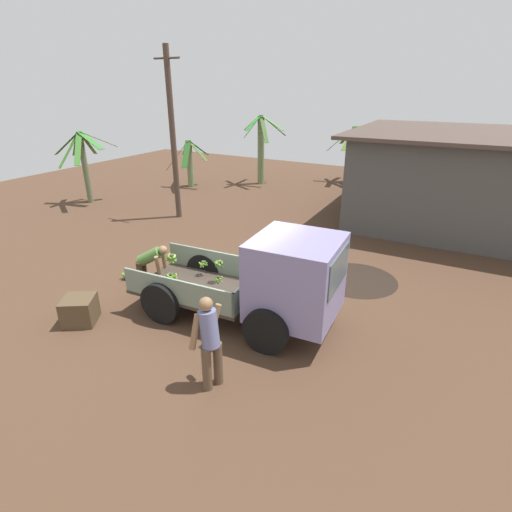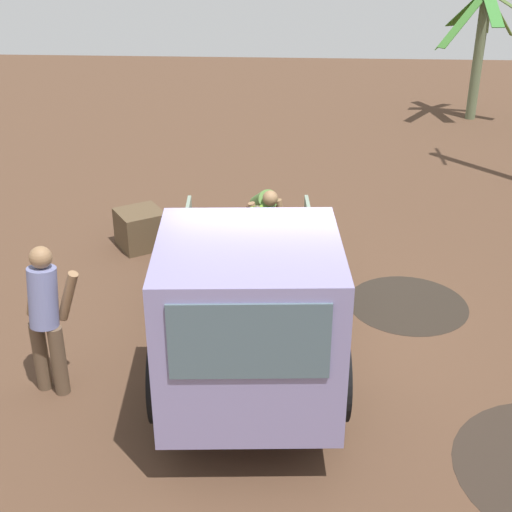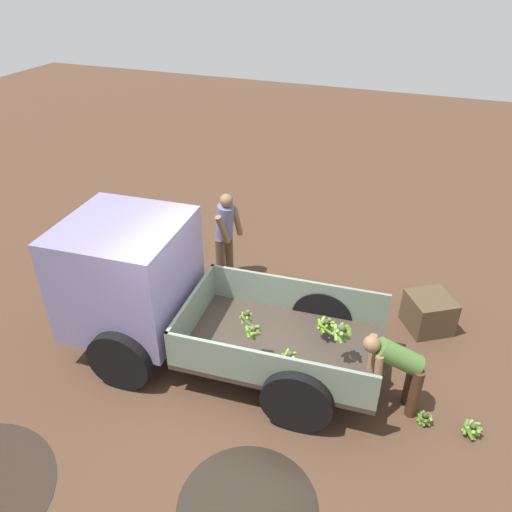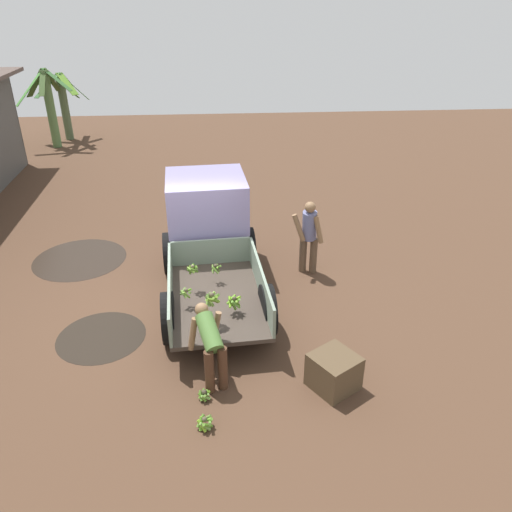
{
  "view_description": "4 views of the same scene",
  "coord_description": "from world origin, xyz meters",
  "px_view_note": "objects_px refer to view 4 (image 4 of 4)",
  "views": [
    {
      "loc": [
        4.45,
        -7.0,
        4.87
      ],
      "look_at": [
        0.67,
        -0.31,
        1.54
      ],
      "focal_mm": 28.0,
      "sensor_mm": 36.0,
      "label": 1
    },
    {
      "loc": [
        7.37,
        0.04,
        4.85
      ],
      "look_at": [
        0.14,
        -0.37,
        1.25
      ],
      "focal_mm": 50.0,
      "sensor_mm": 36.0,
      "label": 2
    },
    {
      "loc": [
        -2.27,
        4.62,
        5.35
      ],
      "look_at": [
        0.02,
        -1.4,
        1.33
      ],
      "focal_mm": 35.0,
      "sensor_mm": 36.0,
      "label": 3
    },
    {
      "loc": [
        -8.6,
        -0.62,
        5.56
      ],
      "look_at": [
        -0.32,
        -1.28,
        1.18
      ],
      "focal_mm": 35.0,
      "sensor_mm": 36.0,
      "label": 4
    }
  ],
  "objects_px": {
    "wooden_crate_0": "(334,372)",
    "person_foreground_visitor": "(309,234)",
    "banana_bunch_on_ground_1": "(205,422)",
    "person_worker_loading": "(210,342)",
    "banana_bunch_on_ground_0": "(204,395)",
    "cargo_truck": "(208,227)"
  },
  "relations": [
    {
      "from": "person_foreground_visitor",
      "to": "banana_bunch_on_ground_0",
      "type": "bearing_deg",
      "value": -11.9
    },
    {
      "from": "person_worker_loading",
      "to": "cargo_truck",
      "type": "bearing_deg",
      "value": -17.96
    },
    {
      "from": "cargo_truck",
      "to": "banana_bunch_on_ground_0",
      "type": "xyz_separation_m",
      "value": [
        -3.97,
        0.09,
        -1.02
      ]
    },
    {
      "from": "banana_bunch_on_ground_0",
      "to": "wooden_crate_0",
      "type": "distance_m",
      "value": 2.05
    },
    {
      "from": "banana_bunch_on_ground_0",
      "to": "banana_bunch_on_ground_1",
      "type": "distance_m",
      "value": 0.58
    },
    {
      "from": "person_foreground_visitor",
      "to": "wooden_crate_0",
      "type": "relative_size",
      "value": 2.6
    },
    {
      "from": "banana_bunch_on_ground_0",
      "to": "wooden_crate_0",
      "type": "xyz_separation_m",
      "value": [
        0.14,
        -2.04,
        0.2
      ]
    },
    {
      "from": "banana_bunch_on_ground_1",
      "to": "person_worker_loading",
      "type": "bearing_deg",
      "value": -5.75
    },
    {
      "from": "person_foreground_visitor",
      "to": "person_worker_loading",
      "type": "relative_size",
      "value": 1.39
    },
    {
      "from": "person_worker_loading",
      "to": "wooden_crate_0",
      "type": "distance_m",
      "value": 2.0
    },
    {
      "from": "person_foreground_visitor",
      "to": "wooden_crate_0",
      "type": "xyz_separation_m",
      "value": [
        -3.67,
        0.22,
        -0.66
      ]
    },
    {
      "from": "wooden_crate_0",
      "to": "person_foreground_visitor",
      "type": "bearing_deg",
      "value": -3.36
    },
    {
      "from": "banana_bunch_on_ground_0",
      "to": "banana_bunch_on_ground_1",
      "type": "bearing_deg",
      "value": -178.65
    },
    {
      "from": "cargo_truck",
      "to": "person_worker_loading",
      "type": "xyz_separation_m",
      "value": [
        -3.52,
        -0.03,
        -0.37
      ]
    },
    {
      "from": "person_worker_loading",
      "to": "banana_bunch_on_ground_1",
      "type": "xyz_separation_m",
      "value": [
        -1.03,
        0.1,
        -0.63
      ]
    },
    {
      "from": "person_worker_loading",
      "to": "banana_bunch_on_ground_1",
      "type": "height_order",
      "value": "person_worker_loading"
    },
    {
      "from": "banana_bunch_on_ground_1",
      "to": "banana_bunch_on_ground_0",
      "type": "bearing_deg",
      "value": 1.35
    },
    {
      "from": "person_foreground_visitor",
      "to": "person_worker_loading",
      "type": "xyz_separation_m",
      "value": [
        -3.36,
        2.14,
        -0.2
      ]
    },
    {
      "from": "person_foreground_visitor",
      "to": "banana_bunch_on_ground_1",
      "type": "xyz_separation_m",
      "value": [
        -4.39,
        2.24,
        -0.84
      ]
    },
    {
      "from": "wooden_crate_0",
      "to": "person_worker_loading",
      "type": "bearing_deg",
      "value": 80.75
    },
    {
      "from": "wooden_crate_0",
      "to": "banana_bunch_on_ground_1",
      "type": "bearing_deg",
      "value": 109.5
    },
    {
      "from": "cargo_truck",
      "to": "banana_bunch_on_ground_0",
      "type": "distance_m",
      "value": 4.1
    }
  ]
}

